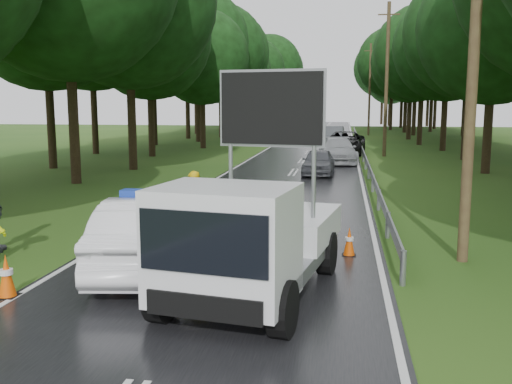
% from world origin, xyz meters
% --- Properties ---
extents(ground, '(160.00, 160.00, 0.00)m').
position_xyz_m(ground, '(0.00, 0.00, 0.00)').
color(ground, '#204614').
rests_on(ground, ground).
extents(road, '(7.00, 140.00, 0.02)m').
position_xyz_m(road, '(0.00, 30.00, 0.01)').
color(road, black).
rests_on(road, ground).
extents(guardrail, '(0.12, 60.06, 0.70)m').
position_xyz_m(guardrail, '(3.70, 29.67, 0.55)').
color(guardrail, gray).
rests_on(guardrail, ground).
extents(utility_pole_near, '(1.40, 0.24, 10.00)m').
position_xyz_m(utility_pole_near, '(5.20, 2.00, 5.06)').
color(utility_pole_near, '#412F1E').
rests_on(utility_pole_near, ground).
extents(utility_pole_mid, '(1.40, 0.24, 10.00)m').
position_xyz_m(utility_pole_mid, '(5.20, 28.00, 5.06)').
color(utility_pole_mid, '#412F1E').
rests_on(utility_pole_mid, ground).
extents(utility_pole_far, '(1.40, 0.24, 10.00)m').
position_xyz_m(utility_pole_far, '(5.20, 54.00, 5.06)').
color(utility_pole_far, '#412F1E').
rests_on(utility_pole_far, ground).
extents(police_sedan, '(2.34, 4.96, 1.73)m').
position_xyz_m(police_sedan, '(-1.46, 0.22, 0.79)').
color(police_sedan, white).
rests_on(police_sedan, ground).
extents(work_truck, '(3.05, 5.43, 4.11)m').
position_xyz_m(work_truck, '(0.89, -1.23, 1.11)').
color(work_truck, gray).
rests_on(work_truck, ground).
extents(barrier, '(2.62, 0.34, 1.09)m').
position_xyz_m(barrier, '(0.19, 1.00, 0.82)').
color(barrier, yellow).
rests_on(barrier, ground).
extents(officer, '(0.75, 0.69, 1.72)m').
position_xyz_m(officer, '(-1.49, 3.80, 0.86)').
color(officer, gold).
rests_on(officer, ground).
extents(civilian, '(1.12, 1.11, 1.83)m').
position_xyz_m(civilian, '(0.32, 1.11, 0.91)').
color(civilian, '#172496').
rests_on(civilian, ground).
extents(queue_car_first, '(1.59, 3.80, 1.28)m').
position_xyz_m(queue_car_first, '(1.30, 17.22, 0.64)').
color(queue_car_first, '#44464C').
rests_on(queue_car_first, ground).
extents(queue_car_second, '(2.51, 5.27, 1.48)m').
position_xyz_m(queue_car_second, '(2.16, 23.22, 0.74)').
color(queue_car_second, '#919498').
rests_on(queue_car_second, ground).
extents(queue_car_third, '(3.15, 5.94, 1.59)m').
position_xyz_m(queue_car_third, '(2.54, 29.22, 0.79)').
color(queue_car_third, black).
rests_on(queue_car_third, ground).
extents(queue_car_fourth, '(1.93, 4.99, 1.62)m').
position_xyz_m(queue_car_fourth, '(1.58, 37.17, 0.81)').
color(queue_car_fourth, '#414448').
rests_on(queue_car_fourth, ground).
extents(cone_near_left, '(0.38, 0.38, 0.81)m').
position_xyz_m(cone_near_left, '(-3.50, -1.80, 0.39)').
color(cone_near_left, black).
rests_on(cone_near_left, ground).
extents(cone_center, '(0.36, 0.36, 0.75)m').
position_xyz_m(cone_center, '(0.50, 0.00, 0.37)').
color(cone_center, black).
rests_on(cone_center, ground).
extents(cone_far, '(0.31, 0.31, 0.66)m').
position_xyz_m(cone_far, '(0.88, 2.50, 0.32)').
color(cone_far, black).
rests_on(cone_far, ground).
extents(cone_left_mid, '(0.33, 0.33, 0.70)m').
position_xyz_m(cone_left_mid, '(-2.52, 0.97, 0.34)').
color(cone_left_mid, black).
rests_on(cone_left_mid, ground).
extents(cone_right, '(0.32, 0.32, 0.69)m').
position_xyz_m(cone_right, '(2.69, 2.05, 0.33)').
color(cone_right, black).
rests_on(cone_right, ground).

